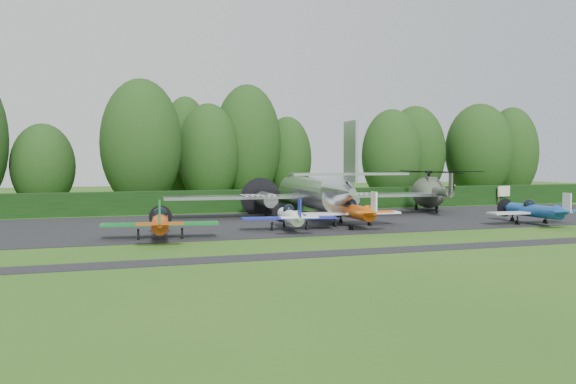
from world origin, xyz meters
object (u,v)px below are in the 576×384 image
object	(u,v)px
light_plane_red	(160,222)
light_plane_blue	(534,211)
transport_plane	(314,192)
sign_board	(509,192)
light_plane_orange	(354,211)
light_plane_white	(290,216)
helicopter	(429,189)

from	to	relation	value
light_plane_red	light_plane_blue	bearing A→B (deg)	-9.11
transport_plane	light_plane_blue	distance (m)	16.82
transport_plane	sign_board	size ratio (longest dim) A/B	6.83
light_plane_orange	sign_board	bearing A→B (deg)	27.23
light_plane_red	light_plane_blue	world-z (taller)	light_plane_red
light_plane_red	light_plane_white	xyz separation A→B (m)	(8.94, 1.88, -0.09)
helicopter	sign_board	distance (m)	13.64
light_plane_red	light_plane_orange	xyz separation A→B (m)	(14.09, 2.77, 0.03)
transport_plane	light_plane_blue	xyz separation A→B (m)	(13.32, -10.21, -1.08)
light_plane_white	sign_board	distance (m)	34.49
light_plane_white	sign_board	size ratio (longest dim) A/B	1.92
sign_board	light_plane_orange	bearing A→B (deg)	-136.15
light_plane_blue	helicopter	xyz separation A→B (m)	(-0.54, 13.47, 0.94)
light_plane_red	light_plane_white	bearing A→B (deg)	3.41
light_plane_red	sign_board	bearing A→B (deg)	15.91
light_plane_white	sign_board	xyz separation A→B (m)	(30.54, 16.01, 0.31)
light_plane_orange	sign_board	distance (m)	29.55
transport_plane	helicopter	xyz separation A→B (m)	(12.78, 3.26, -0.14)
light_plane_red	light_plane_orange	distance (m)	14.36
light_plane_red	sign_board	size ratio (longest dim) A/B	2.08
light_plane_blue	sign_board	xyz separation A→B (m)	(12.24, 18.20, 0.27)
sign_board	helicopter	bearing A→B (deg)	-146.64
light_plane_white	light_plane_blue	bearing A→B (deg)	-15.67
light_plane_white	sign_board	world-z (taller)	light_plane_white
light_plane_white	helicopter	xyz separation A→B (m)	(17.77, 11.29, 0.99)
transport_plane	helicopter	bearing A→B (deg)	9.08
light_plane_red	helicopter	bearing A→B (deg)	17.78
transport_plane	helicopter	distance (m)	13.19
light_plane_white	light_plane_red	bearing A→B (deg)	-176.98
light_plane_red	light_plane_blue	size ratio (longest dim) A/B	1.04
transport_plane	light_plane_red	world-z (taller)	transport_plane
light_plane_white	light_plane_orange	world-z (taller)	light_plane_orange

